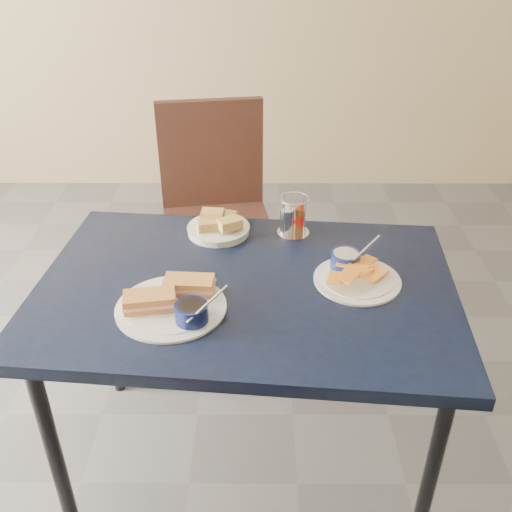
{
  "coord_description": "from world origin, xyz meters",
  "views": [
    {
      "loc": [
        0.24,
        -1.26,
        1.7
      ],
      "look_at": [
        0.23,
        0.17,
        0.82
      ],
      "focal_mm": 40.0,
      "sensor_mm": 36.0,
      "label": 1
    }
  ],
  "objects_px": {
    "bread_basket": "(219,226)",
    "sandwich_plate": "(174,302)",
    "chair_far": "(218,200)",
    "condiment_caddy": "(292,219)",
    "plantain_plate": "(353,271)",
    "dining_table": "(246,301)"
  },
  "relations": [
    {
      "from": "dining_table",
      "to": "plantain_plate",
      "type": "distance_m",
      "value": 0.33
    },
    {
      "from": "chair_far",
      "to": "condiment_caddy",
      "type": "height_order",
      "value": "chair_far"
    },
    {
      "from": "dining_table",
      "to": "plantain_plate",
      "type": "xyz_separation_m",
      "value": [
        0.32,
        0.03,
        0.09
      ]
    },
    {
      "from": "bread_basket",
      "to": "chair_far",
      "type": "bearing_deg",
      "value": 94.32
    },
    {
      "from": "dining_table",
      "to": "sandwich_plate",
      "type": "height_order",
      "value": "sandwich_plate"
    },
    {
      "from": "chair_far",
      "to": "plantain_plate",
      "type": "xyz_separation_m",
      "value": [
        0.47,
        -0.9,
        0.2
      ]
    },
    {
      "from": "dining_table",
      "to": "condiment_caddy",
      "type": "bearing_deg",
      "value": 63.6
    },
    {
      "from": "sandwich_plate",
      "to": "bread_basket",
      "type": "relative_size",
      "value": 1.53
    },
    {
      "from": "plantain_plate",
      "to": "sandwich_plate",
      "type": "bearing_deg",
      "value": -162.83
    },
    {
      "from": "plantain_plate",
      "to": "condiment_caddy",
      "type": "relative_size",
      "value": 1.9
    },
    {
      "from": "chair_far",
      "to": "condiment_caddy",
      "type": "xyz_separation_m",
      "value": [
        0.3,
        -0.63,
        0.24
      ]
    },
    {
      "from": "sandwich_plate",
      "to": "condiment_caddy",
      "type": "relative_size",
      "value": 2.34
    },
    {
      "from": "chair_far",
      "to": "plantain_plate",
      "type": "height_order",
      "value": "chair_far"
    },
    {
      "from": "dining_table",
      "to": "chair_far",
      "type": "height_order",
      "value": "chair_far"
    },
    {
      "from": "bread_basket",
      "to": "sandwich_plate",
      "type": "bearing_deg",
      "value": -102.74
    },
    {
      "from": "plantain_plate",
      "to": "condiment_caddy",
      "type": "height_order",
      "value": "condiment_caddy"
    },
    {
      "from": "chair_far",
      "to": "sandwich_plate",
      "type": "height_order",
      "value": "chair_far"
    },
    {
      "from": "dining_table",
      "to": "bread_basket",
      "type": "distance_m",
      "value": 0.33
    },
    {
      "from": "plantain_plate",
      "to": "bread_basket",
      "type": "bearing_deg",
      "value": 147.07
    },
    {
      "from": "dining_table",
      "to": "condiment_caddy",
      "type": "xyz_separation_m",
      "value": [
        0.15,
        0.3,
        0.12
      ]
    },
    {
      "from": "condiment_caddy",
      "to": "plantain_plate",
      "type": "bearing_deg",
      "value": -57.71
    },
    {
      "from": "bread_basket",
      "to": "condiment_caddy",
      "type": "bearing_deg",
      "value": -0.46
    }
  ]
}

